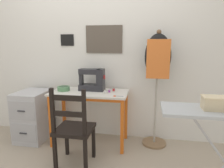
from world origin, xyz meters
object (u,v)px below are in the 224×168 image
filing_cabinet (33,115)px  dress_form (158,63)px  wooden_chair (74,129)px  thread_spool_mid_table (109,91)px  sewing_machine (93,80)px  fabric_bowl (64,88)px  thread_spool_near_machine (105,91)px  storage_box (218,103)px  scissors (117,96)px  thread_spool_far_edge (114,90)px

filing_cabinet → dress_form: bearing=4.4°
wooden_chair → thread_spool_mid_table: bearing=61.4°
sewing_machine → wooden_chair: bearing=-95.4°
fabric_bowl → sewing_machine: bearing=12.9°
thread_spool_mid_table → wooden_chair: wooden_chair is taller
thread_spool_near_machine → dress_form: bearing=12.9°
storage_box → sewing_machine: bearing=140.6°
thread_spool_mid_table → sewing_machine: bearing=160.1°
dress_form → storage_box: 1.14m
sewing_machine → scissors: (0.36, -0.26, -0.14)m
thread_spool_mid_table → filing_cabinet: thread_spool_mid_table is taller
fabric_bowl → thread_spool_far_edge: bearing=7.3°
sewing_machine → storage_box: sewing_machine is taller
wooden_chair → filing_cabinet: 0.96m
filing_cabinet → dress_form: (1.71, 0.13, 0.77)m
thread_spool_mid_table → thread_spool_far_edge: thread_spool_far_edge is taller
storage_box → scissors: bearing=139.3°
thread_spool_far_edge → dress_form: dress_form is taller
fabric_bowl → filing_cabinet: bearing=-177.5°
fabric_bowl → thread_spool_mid_table: fabric_bowl is taller
fabric_bowl → scissors: fabric_bowl is taller
fabric_bowl → thread_spool_near_machine: fabric_bowl is taller
fabric_bowl → thread_spool_near_machine: size_ratio=3.72×
thread_spool_mid_table → filing_cabinet: size_ratio=0.05×
thread_spool_far_edge → dress_form: bearing=2.4°
storage_box → thread_spool_far_edge: bearing=133.5°
thread_spool_near_machine → thread_spool_far_edge: (0.09, 0.13, -0.00)m
wooden_chair → dress_form: (0.90, 0.65, 0.69)m
thread_spool_near_machine → wooden_chair: (-0.25, -0.50, -0.32)m
thread_spool_mid_table → filing_cabinet: 1.17m
thread_spool_far_edge → scissors: bearing=-72.3°
fabric_bowl → dress_form: 1.29m
fabric_bowl → scissors: size_ratio=1.31×
thread_spool_mid_table → dress_form: size_ratio=0.02×
fabric_bowl → dress_form: bearing=5.1°
fabric_bowl → filing_cabinet: fabric_bowl is taller
sewing_machine → thread_spool_near_machine: (0.19, -0.13, -0.12)m
filing_cabinet → storage_box: 2.37m
sewing_machine → thread_spool_far_edge: bearing=-0.9°
scissors → storage_box: 1.18m
dress_form → fabric_bowl: bearing=-174.9°
wooden_chair → storage_box: (1.31, -0.39, 0.49)m
thread_spool_near_machine → storage_box: 1.39m
sewing_machine → dress_form: bearing=1.3°
scissors → thread_spool_near_machine: 0.22m
fabric_bowl → thread_spool_far_edge: fabric_bowl is taller
scissors → wooden_chair: (-0.42, -0.37, -0.30)m
thread_spool_near_machine → storage_box: size_ratio=0.19×
thread_spool_mid_table → wooden_chair: bearing=-118.6°
thread_spool_mid_table → fabric_bowl: bearing=-179.6°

